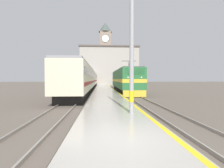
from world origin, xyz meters
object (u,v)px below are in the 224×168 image
at_px(locomotive_train, 125,81).
at_px(clock_tower, 105,52).
at_px(passenger_train, 89,79).
at_px(catenary_mast, 134,37).

bearing_deg(locomotive_train, clock_tower, 92.82).
bearing_deg(clock_tower, passenger_train, -98.04).
distance_m(locomotive_train, passenger_train, 12.94).
relative_size(locomotive_train, passenger_train, 0.33).
relative_size(locomotive_train, clock_tower, 0.68).
bearing_deg(clock_tower, catenary_mast, -90.06).
xyz_separation_m(catenary_mast, clock_tower, (0.07, 63.21, 9.10)).
bearing_deg(passenger_train, clock_tower, 81.96).
bearing_deg(locomotive_train, passenger_train, 121.43).
relative_size(passenger_train, catenary_mast, 6.62).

